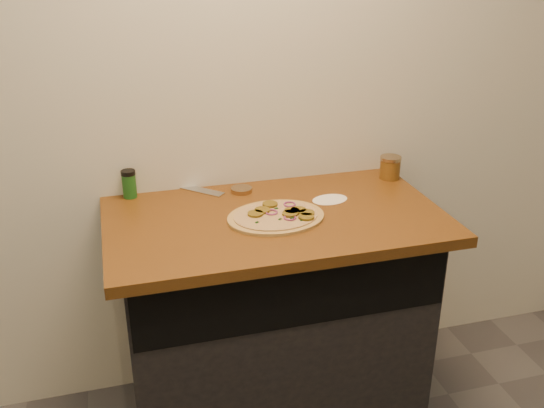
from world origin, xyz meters
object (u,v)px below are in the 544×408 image
object	(u,v)px
chefs_knife	(179,185)
spice_shaker	(129,184)
pizza	(277,216)
salsa_jar	(390,167)

from	to	relation	value
chefs_knife	spice_shaker	bearing A→B (deg)	-162.88
pizza	salsa_jar	size ratio (longest dim) A/B	3.96
chefs_knife	salsa_jar	size ratio (longest dim) A/B	2.90
salsa_jar	spice_shaker	distance (m)	1.04
chefs_knife	salsa_jar	bearing A→B (deg)	-9.52
salsa_jar	spice_shaker	bearing A→B (deg)	175.50
pizza	spice_shaker	xyz separation A→B (m)	(-0.49, 0.33, 0.05)
pizza	salsa_jar	xyz separation A→B (m)	(0.55, 0.25, 0.04)
spice_shaker	salsa_jar	bearing A→B (deg)	-4.50
chefs_knife	spice_shaker	distance (m)	0.21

